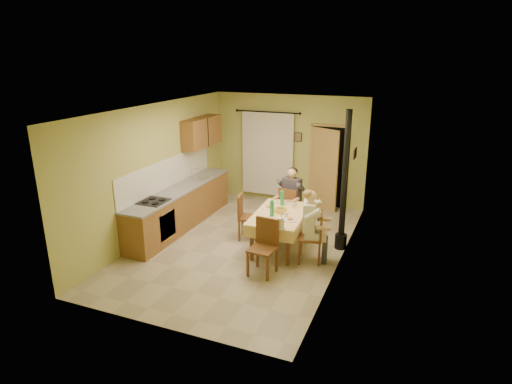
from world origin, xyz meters
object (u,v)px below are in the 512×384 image
at_px(chair_near, 263,259).
at_px(chair_right, 311,247).
at_px(chair_left, 248,226).
at_px(chair_far, 290,217).
at_px(man_far, 291,192).
at_px(stove_flue, 343,200).
at_px(dining_table, 279,231).
at_px(man_right, 311,218).

relative_size(chair_near, chair_right, 1.02).
bearing_deg(chair_right, chair_near, 127.68).
relative_size(chair_right, chair_left, 1.01).
bearing_deg(chair_far, man_far, 90.00).
distance_m(chair_far, stove_flue, 1.56).
distance_m(dining_table, stove_flue, 1.40).
relative_size(chair_far, chair_near, 0.98).
height_order(chair_near, stove_flue, stove_flue).
xyz_separation_m(chair_right, chair_left, (-1.50, 0.52, -0.00)).
xyz_separation_m(chair_far, man_far, (0.00, 0.01, 0.59)).
xyz_separation_m(chair_far, man_right, (0.81, -1.35, 0.59)).
relative_size(chair_near, man_far, 0.73).
bearing_deg(man_far, chair_right, -49.41).
bearing_deg(man_far, dining_table, -75.56).
bearing_deg(man_right, stove_flue, -41.53).
bearing_deg(chair_near, man_right, -124.74).
relative_size(man_far, man_right, 1.00).
bearing_deg(stove_flue, man_far, 155.09).
height_order(chair_near, chair_right, chair_near).
distance_m(chair_near, man_far, 2.24).
distance_m(chair_far, man_right, 1.68).
relative_size(dining_table, chair_near, 1.66).
bearing_deg(man_right, chair_left, 58.28).
xyz_separation_m(chair_left, man_right, (1.48, -0.52, 0.59)).
xyz_separation_m(chair_near, man_right, (0.65, 0.79, 0.59)).
xyz_separation_m(chair_left, man_far, (0.67, 0.84, 0.59)).
distance_m(chair_far, man_far, 0.59).
relative_size(man_far, stove_flue, 0.50).
bearing_deg(chair_left, chair_near, 19.35).
xyz_separation_m(chair_far, chair_right, (0.83, -1.34, 0.00)).
bearing_deg(chair_far, man_right, -49.57).
distance_m(chair_right, chair_left, 1.59).
distance_m(chair_left, man_far, 1.22).
bearing_deg(dining_table, chair_near, -89.68).
distance_m(chair_left, stove_flue, 2.07).
height_order(chair_near, man_far, man_far).
relative_size(chair_near, man_right, 0.73).
bearing_deg(man_far, man_right, -49.90).
height_order(dining_table, man_far, man_far).
bearing_deg(man_right, chair_right, -90.00).
height_order(chair_left, stove_flue, stove_flue).
height_order(dining_table, man_right, man_right).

